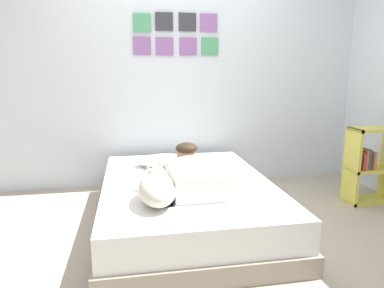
{
  "coord_description": "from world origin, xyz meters",
  "views": [
    {
      "loc": [
        -0.52,
        -2.49,
        1.29
      ],
      "look_at": [
        0.03,
        0.59,
        0.63
      ],
      "focal_mm": 32.6,
      "sensor_mm": 36.0,
      "label": 1
    }
  ],
  "objects": [
    {
      "name": "bookshelf",
      "position": [
        1.78,
        0.45,
        0.38
      ],
      "size": [
        0.45,
        0.24,
        0.75
      ],
      "color": "#D8CC4C",
      "rests_on": "ground"
    },
    {
      "name": "bed",
      "position": [
        -0.07,
        0.29,
        0.19
      ],
      "size": [
        1.42,
        1.98,
        0.38
      ],
      "color": "gray",
      "rests_on": "ground"
    },
    {
      "name": "pillow",
      "position": [
        -0.21,
        0.79,
        0.43
      ],
      "size": [
        0.52,
        0.32,
        0.11
      ],
      "primitive_type": "ellipsoid",
      "color": "white",
      "rests_on": "bed"
    },
    {
      "name": "person_lying",
      "position": [
        -0.02,
        0.19,
        0.48
      ],
      "size": [
        0.43,
        0.92,
        0.27
      ],
      "color": "white",
      "rests_on": "bed"
    },
    {
      "name": "ground_plane",
      "position": [
        0.0,
        0.0,
        0.0
      ],
      "size": [
        12.38,
        12.38,
        0.0
      ],
      "primitive_type": "plane",
      "color": "tan"
    },
    {
      "name": "coffee_cup",
      "position": [
        0.05,
        0.7,
        0.42
      ],
      "size": [
        0.12,
        0.09,
        0.07
      ],
      "color": "white",
      "rests_on": "bed"
    },
    {
      "name": "back_wall",
      "position": [
        -0.0,
        1.44,
        1.25
      ],
      "size": [
        4.19,
        0.12,
        2.5
      ],
      "color": "silver",
      "rests_on": "ground"
    },
    {
      "name": "dog",
      "position": [
        -0.35,
        -0.15,
        0.48
      ],
      "size": [
        0.26,
        0.57,
        0.21
      ],
      "color": "beige",
      "rests_on": "bed"
    },
    {
      "name": "cell_phone",
      "position": [
        -0.28,
        -0.21,
        0.38
      ],
      "size": [
        0.07,
        0.14,
        0.01
      ],
      "primitive_type": "cube",
      "color": "black",
      "rests_on": "bed"
    }
  ]
}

